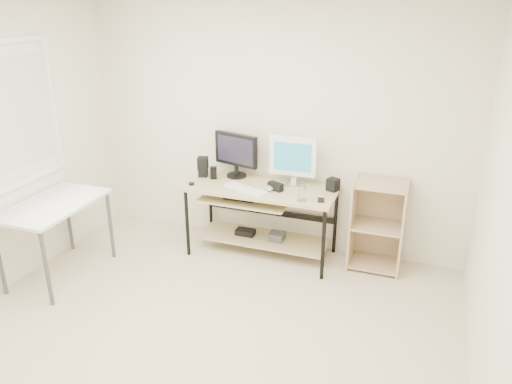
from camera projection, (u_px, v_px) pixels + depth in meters
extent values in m
cube|color=beige|center=(190.00, 351.00, 3.82)|extent=(4.00, 4.00, 0.01)
cube|color=silver|center=(273.00, 125.00, 5.09)|extent=(4.00, 0.01, 2.60)
cube|color=silver|center=(509.00, 240.00, 2.71)|extent=(0.01, 4.00, 2.60)
cube|color=white|center=(11.00, 115.00, 4.40)|extent=(0.01, 1.00, 1.20)
cube|color=tan|center=(262.00, 188.00, 5.00)|extent=(1.50, 0.65, 0.03)
cube|color=tan|center=(246.00, 199.00, 5.04)|extent=(0.90, 0.49, 0.02)
cube|color=tan|center=(263.00, 238.00, 5.26)|extent=(1.35, 0.46, 0.02)
cube|color=black|center=(242.00, 197.00, 5.05)|extent=(0.33, 0.22, 0.01)
cylinder|color=black|center=(263.00, 202.00, 4.93)|extent=(0.14, 0.01, 0.01)
cube|color=#424245|center=(277.00, 236.00, 5.19)|extent=(0.15, 0.15, 0.08)
cube|color=black|center=(245.00, 232.00, 5.30)|extent=(0.20, 0.12, 0.06)
cylinder|color=black|center=(187.00, 223.00, 5.11)|extent=(0.04, 0.04, 0.72)
cylinder|color=black|center=(210.00, 203.00, 5.61)|extent=(0.04, 0.04, 0.72)
cylinder|color=black|center=(323.00, 245.00, 4.66)|extent=(0.04, 0.04, 0.72)
cylinder|color=black|center=(335.00, 221.00, 5.16)|extent=(0.04, 0.04, 0.72)
cube|color=white|center=(53.00, 205.00, 4.60)|extent=(0.60, 1.00, 0.03)
cylinder|color=#424245|center=(69.00, 218.00, 5.23)|extent=(0.04, 0.04, 0.72)
cylinder|color=#424245|center=(47.00, 269.00, 4.26)|extent=(0.04, 0.04, 0.72)
cylinder|color=#424245|center=(111.00, 225.00, 5.06)|extent=(0.04, 0.04, 0.72)
cube|color=tan|center=(353.00, 222.00, 4.92)|extent=(0.02, 0.40, 0.90)
cube|color=tan|center=(403.00, 229.00, 4.77)|extent=(0.02, 0.40, 0.90)
cube|color=tan|center=(380.00, 218.00, 5.01)|extent=(0.50, 0.02, 0.90)
cube|color=tan|center=(374.00, 263.00, 5.00)|extent=(0.46, 0.38, 0.02)
cube|color=tan|center=(377.00, 226.00, 4.85)|extent=(0.46, 0.38, 0.02)
cube|color=tan|center=(382.00, 184.00, 4.69)|extent=(0.46, 0.38, 0.02)
cylinder|color=black|center=(236.00, 175.00, 5.27)|extent=(0.21, 0.21, 0.02)
cylinder|color=black|center=(236.00, 170.00, 5.25)|extent=(0.05, 0.05, 0.11)
cube|color=black|center=(236.00, 150.00, 5.17)|extent=(0.50, 0.18, 0.34)
cube|color=black|center=(235.00, 150.00, 5.14)|extent=(0.42, 0.12, 0.27)
cube|color=silver|center=(292.00, 184.00, 5.04)|extent=(0.17, 0.15, 0.01)
cylinder|color=silver|center=(292.00, 179.00, 5.02)|extent=(0.04, 0.04, 0.09)
cube|color=white|center=(293.00, 156.00, 4.93)|extent=(0.47, 0.06, 0.40)
cube|color=teal|center=(292.00, 157.00, 4.90)|extent=(0.40, 0.02, 0.32)
cube|color=white|center=(246.00, 189.00, 4.91)|extent=(0.51, 0.31, 0.02)
ellipsoid|color=#BABABF|center=(270.00, 188.00, 4.90)|extent=(0.11, 0.14, 0.04)
cube|color=black|center=(276.00, 186.00, 4.89)|extent=(0.17, 0.13, 0.08)
cube|color=black|center=(203.00, 172.00, 5.27)|extent=(0.12, 0.12, 0.08)
cube|color=black|center=(203.00, 163.00, 5.23)|extent=(0.13, 0.13, 0.13)
cube|color=black|center=(333.00, 185.00, 4.88)|extent=(0.14, 0.14, 0.12)
cube|color=black|center=(214.00, 173.00, 5.18)|extent=(0.08, 0.06, 0.14)
cylinder|color=black|center=(191.00, 184.00, 5.04)|extent=(0.07, 0.07, 0.02)
cube|color=black|center=(321.00, 200.00, 4.66)|extent=(0.08, 0.12, 0.01)
cylinder|color=#A7754B|center=(302.00, 200.00, 4.66)|extent=(0.11, 0.11, 0.01)
cylinder|color=white|center=(302.00, 193.00, 4.63)|extent=(0.09, 0.09, 0.14)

